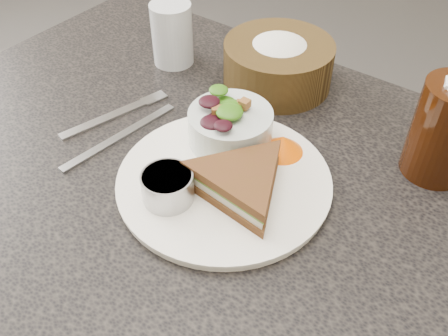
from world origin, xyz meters
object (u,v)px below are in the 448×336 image
Objects in this scene: dining_table at (214,316)px; dressing_ramekin at (168,187)px; dinner_plate at (224,181)px; salad_bowl at (230,122)px; water_glass at (172,34)px; bread_basket at (279,57)px; cola_glass at (447,127)px; sandwich at (241,183)px.

dining_table is 0.41m from dressing_ramekin.
dinner_plate is 0.08m from dressing_ramekin.
salad_bowl is 0.25m from water_glass.
salad_bowl is 0.66× the size of bread_basket.
cola_glass is at bearing 42.53° from dinner_plate.
cola_glass reaches higher than bread_basket.
dining_table is 0.52m from water_glass.
sandwich is (0.03, -0.01, 0.03)m from dinner_plate.
dinner_plate is 1.78× the size of sandwich.
salad_bowl is at bearing 119.76° from dinner_plate.
cola_glass reaches higher than sandwich.
water_glass is (-0.22, 0.13, 0.01)m from salad_bowl.
dinner_plate is (0.03, -0.01, 0.38)m from dining_table.
bread_basket is 1.21× the size of cola_glass.
dining_table is at bearing -142.44° from cola_glass.
salad_bowl is 1.80× the size of dressing_ramekin.
cola_glass is (0.24, 0.18, 0.45)m from dining_table.
cola_glass is at bearing 54.91° from sandwich.
dinner_plate is at bearing 168.48° from sandwich.
cola_glass is at bearing -10.40° from bread_basket.
sandwich is 2.40× the size of dressing_ramekin.
dressing_ramekin is 0.44× the size of cola_glass.
sandwich is 0.11m from salad_bowl.
sandwich reaches higher than dressing_ramekin.
bread_basket is 1.67× the size of water_glass.
dressing_ramekin is 0.32m from bread_basket.
salad_bowl reaches higher than dining_table.
bread_basket is 0.29m from cola_glass.
water_glass reaches higher than bread_basket.
sandwich is 0.88× the size of bread_basket.
cola_glass is at bearing 27.06° from salad_bowl.
bread_basket is at bearing 96.71° from dressing_ramekin.
dressing_ramekin reaches higher than dinner_plate.
salad_bowl reaches higher than dinner_plate.
dining_table is 5.67× the size of bread_basket.
dining_table is at bearing -79.85° from bread_basket.
dressing_ramekin is at bearing -88.68° from salad_bowl.
dinner_plate is at bearing -16.16° from dining_table.
water_glass is at bearing -165.20° from bread_basket.
salad_bowl is 0.80× the size of cola_glass.
dressing_ramekin reaches higher than dining_table.
dressing_ramekin is at bearing -133.75° from sandwich.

